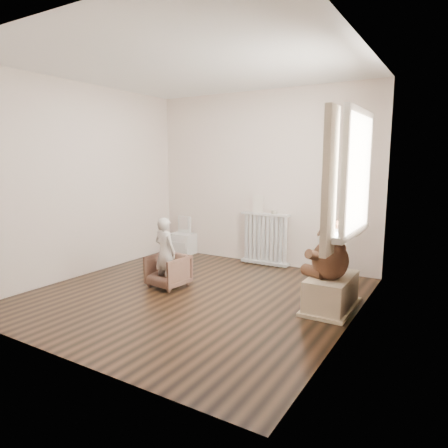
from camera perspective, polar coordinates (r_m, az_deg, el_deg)
The scene contains 19 objects.
floor at distance 4.82m, azimuth -4.36°, elevation -10.02°, with size 3.60×3.60×0.01m, color black.
ceiling at distance 4.67m, azimuth -4.77°, elevation 21.74°, with size 3.60×3.60×0.01m, color white.
back_wall at distance 6.11m, azimuth 5.36°, elevation 6.47°, with size 3.60×0.02×2.60m, color white.
front_wall at distance 3.28m, azimuth -23.23°, elevation 3.51°, with size 3.60×0.02×2.60m, color white.
left_wall at distance 5.80m, azimuth -19.27°, elevation 5.86°, with size 0.02×3.60×2.60m, color white.
right_wall at distance 3.81m, azimuth 18.12°, elevation 4.48°, with size 0.02×3.60×2.60m, color white.
window at distance 4.10m, azimuth 18.64°, elevation 6.86°, with size 0.03×0.90×1.10m, color white.
window_sill at distance 4.18m, azimuth 17.03°, elevation -1.03°, with size 0.22×1.10×0.06m, color silver.
curtain_left at distance 3.58m, azimuth 14.86°, elevation 5.81°, with size 0.06×0.26×1.30m, color tan.
curtain_right at distance 4.68m, azimuth 18.81°, elevation 6.34°, with size 0.06×0.26×1.30m, color tan.
radiator at distance 6.06m, azimuth 5.90°, elevation -2.24°, with size 0.75×0.14×0.79m, color silver.
paper_doll at distance 6.03m, azimuth 4.91°, elevation 2.87°, with size 0.16×0.01×0.26m, color beige.
tin_a at distance 5.93m, azimuth 7.19°, elevation 1.70°, with size 0.09×0.09×0.05m, color #A59E8C.
toy_vanity at distance 6.83m, azimuth -5.91°, elevation -1.92°, with size 0.40×0.29×0.63m, color silver.
armchair at distance 5.08m, azimuth -7.99°, elevation -6.65°, with size 0.44×0.45×0.41m, color brown.
child at distance 4.98m, azimuth -8.42°, elevation -4.02°, with size 0.32×0.21×0.87m, color beige.
toy_bench at distance 4.48m, azimuth 15.08°, elevation -9.14°, with size 0.40×0.76×0.36m, color beige.
teddy_bear at distance 4.27m, azimuth 14.97°, elevation -3.48°, with size 0.49×0.38×0.61m, color #3E2417, non-canonical shape.
plush_cat at distance 4.34m, azimuth 17.58°, elevation 1.04°, with size 0.15×0.25×0.21m, color gray, non-canonical shape.
Camera 1 is at (2.65, -3.70, 1.58)m, focal length 32.00 mm.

